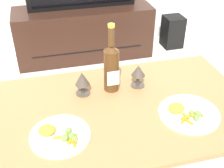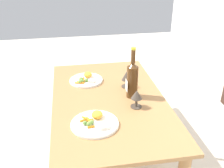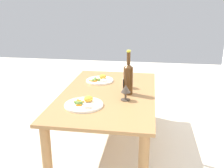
# 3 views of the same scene
# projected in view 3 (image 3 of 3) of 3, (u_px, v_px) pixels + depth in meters

# --- Properties ---
(ground_plane) EXTENTS (6.40, 6.40, 0.00)m
(ground_plane) POSITION_uv_depth(u_px,v_px,m) (108.00, 142.00, 2.38)
(ground_plane) COLOR beige
(dining_table) EXTENTS (1.33, 0.79, 0.48)m
(dining_table) POSITION_uv_depth(u_px,v_px,m) (108.00, 101.00, 2.25)
(dining_table) COLOR #9E7042
(dining_table) RESTS_ON ground_plane
(wine_bottle) EXTENTS (0.08, 0.08, 0.37)m
(wine_bottle) POSITION_uv_depth(u_px,v_px,m) (128.00, 77.00, 2.16)
(wine_bottle) COLOR #4C2D14
(wine_bottle) RESTS_ON dining_table
(goblet_left) EXTENTS (0.08, 0.08, 0.13)m
(goblet_left) POSITION_uv_depth(u_px,v_px,m) (129.00, 79.00, 2.32)
(goblet_left) COLOR #473D33
(goblet_left) RESTS_ON dining_table
(goblet_right) EXTENTS (0.08, 0.08, 0.13)m
(goblet_right) POSITION_uv_depth(u_px,v_px,m) (126.00, 90.00, 2.04)
(goblet_right) COLOR #473D33
(goblet_right) RESTS_ON dining_table
(dinner_plate_left) EXTENTS (0.27, 0.27, 0.05)m
(dinner_plate_left) POSITION_uv_depth(u_px,v_px,m) (100.00, 80.00, 2.53)
(dinner_plate_left) COLOR white
(dinner_plate_left) RESTS_ON dining_table
(dinner_plate_right) EXTENTS (0.29, 0.29, 0.05)m
(dinner_plate_right) POSITION_uv_depth(u_px,v_px,m) (84.00, 104.00, 1.96)
(dinner_plate_right) COLOR white
(dinner_plate_right) RESTS_ON dining_table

